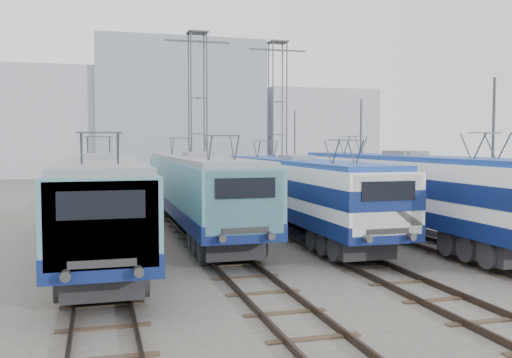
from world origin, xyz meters
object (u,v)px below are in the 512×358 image
object	(u,v)px
locomotive_center_left	(198,187)
mast_rear	(295,154)
locomotive_far_right	(406,187)
catenary_tower_west	(198,110)
locomotive_center_right	(298,188)
mast_mid	(361,157)
locomotive_far_left	(100,197)
mast_front	(493,164)
catenary_tower_east	(278,113)

from	to	relation	value
locomotive_center_left	mast_rear	size ratio (longest dim) A/B	2.61
locomotive_far_right	catenary_tower_west	distance (m)	18.34
locomotive_center_right	mast_mid	bearing A→B (deg)	45.46
locomotive_far_left	mast_mid	xyz separation A→B (m)	(15.35, 9.07, 1.22)
locomotive_far_left	mast_mid	bearing A→B (deg)	30.58
locomotive_center_right	mast_front	world-z (taller)	mast_front
locomotive_center_right	catenary_tower_east	xyz separation A→B (m)	(4.25, 16.45, 4.39)
mast_mid	mast_front	bearing A→B (deg)	-90.00
mast_front	mast_mid	xyz separation A→B (m)	(0.00, 12.00, 0.00)
mast_front	mast_rear	distance (m)	24.00
locomotive_center_left	catenary_tower_west	bearing A→B (deg)	80.22
locomotive_center_right	mast_front	xyz separation A→B (m)	(6.35, -5.55, 1.25)
locomotive_center_right	locomotive_far_right	xyz separation A→B (m)	(4.50, -2.05, 0.12)
locomotive_far_right	mast_rear	size ratio (longest dim) A/B	2.66
locomotive_far_left	catenary_tower_west	xyz separation A→B (m)	(6.75, 17.07, 4.36)
catenary_tower_east	locomotive_far_left	bearing A→B (deg)	-124.79
locomotive_far_left	locomotive_center_left	bearing A→B (deg)	41.81
locomotive_far_left	catenary_tower_west	size ratio (longest dim) A/B	1.53
locomotive_center_left	catenary_tower_west	distance (m)	13.94
locomotive_center_right	catenary_tower_west	world-z (taller)	catenary_tower_west
locomotive_far_left	catenary_tower_west	bearing A→B (deg)	68.43
catenary_tower_west	catenary_tower_east	xyz separation A→B (m)	(6.50, 2.00, 0.00)
catenary_tower_east	locomotive_center_right	bearing A→B (deg)	-104.48
mast_mid	mast_rear	xyz separation A→B (m)	(0.00, 12.00, 0.00)
locomotive_center_left	locomotive_center_right	xyz separation A→B (m)	(4.50, -1.41, -0.02)
locomotive_center_right	catenary_tower_west	size ratio (longest dim) A/B	1.47
mast_rear	locomotive_center_left	bearing A→B (deg)	-122.48
locomotive_center_right	catenary_tower_east	distance (m)	17.55
locomotive_center_right	mast_front	distance (m)	8.52
locomotive_center_left	locomotive_far_right	size ratio (longest dim) A/B	0.98
locomotive_far_left	catenary_tower_west	world-z (taller)	catenary_tower_west
locomotive_far_left	mast_rear	bearing A→B (deg)	53.93
catenary_tower_west	mast_rear	distance (m)	9.99
catenary_tower_west	catenary_tower_east	size ratio (longest dim) A/B	1.00
locomotive_center_left	locomotive_center_right	distance (m)	4.71
locomotive_center_right	catenary_tower_east	world-z (taller)	catenary_tower_east
locomotive_far_right	mast_rear	xyz separation A→B (m)	(1.85, 20.50, 1.13)
mast_rear	locomotive_center_right	bearing A→B (deg)	-108.99
locomotive_center_right	mast_front	bearing A→B (deg)	-41.14
mast_front	locomotive_center_left	bearing A→B (deg)	147.35
locomotive_far_left	locomotive_far_right	distance (m)	13.51
locomotive_far_right	mast_mid	xyz separation A→B (m)	(1.85, 8.50, 1.13)
locomotive_center_right	mast_front	size ratio (longest dim) A/B	2.51
locomotive_far_right	mast_front	world-z (taller)	mast_front
locomotive_far_right	locomotive_far_left	bearing A→B (deg)	-177.60
catenary_tower_west	mast_rear	bearing A→B (deg)	24.94
locomotive_far_right	mast_mid	size ratio (longest dim) A/B	2.66
locomotive_center_right	catenary_tower_east	size ratio (longest dim) A/B	1.47
locomotive_far_right	locomotive_center_right	bearing A→B (deg)	155.50
catenary_tower_west	mast_mid	world-z (taller)	catenary_tower_west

